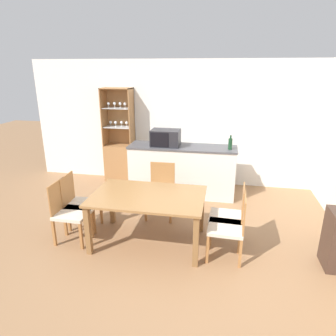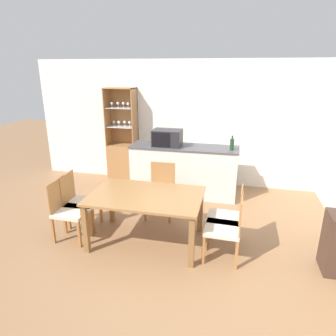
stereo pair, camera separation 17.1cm
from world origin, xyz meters
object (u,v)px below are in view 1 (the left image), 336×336
(dining_chair_side_right_near, at_px, (230,227))
(microwave, at_px, (165,138))
(dining_table, at_px, (148,201))
(wine_bottle, at_px, (230,144))
(dining_chair_side_left_far, at_px, (79,203))
(dining_chair_head_far, at_px, (161,191))
(dining_chair_side_right_far, at_px, (229,216))
(dining_chair_side_left_near, at_px, (70,212))
(display_cabinet, at_px, (120,155))

(dining_chair_side_right_near, xyz_separation_m, microwave, (-1.22, 1.92, 0.68))
(dining_table, xyz_separation_m, wine_bottle, (1.10, 1.73, 0.45))
(dining_table, height_order, dining_chair_side_right_near, dining_chair_side_right_near)
(dining_chair_side_left_far, distance_m, microwave, 2.03)
(dining_chair_side_left_far, height_order, wine_bottle, wine_bottle)
(dining_chair_head_far, distance_m, dining_chair_side_right_far, 1.31)
(dining_chair_side_right_far, bearing_deg, wine_bottle, 3.35)
(dining_chair_head_far, xyz_separation_m, dining_chair_side_right_far, (1.12, -0.69, 0.00))
(dining_chair_side_right_far, height_order, dining_chair_side_left_near, same)
(dining_chair_side_left_near, bearing_deg, dining_chair_side_left_far, -179.18)
(dining_chair_side_left_near, bearing_deg, dining_chair_head_far, 132.41)
(dining_chair_head_far, relative_size, wine_bottle, 3.37)
(dining_chair_side_right_far, relative_size, dining_chair_side_left_near, 1.00)
(dining_chair_head_far, relative_size, dining_chair_side_right_far, 1.00)
(dining_chair_head_far, bearing_deg, display_cabinet, -51.45)
(microwave, height_order, wine_bottle, microwave)
(dining_chair_side_right_far, bearing_deg, dining_chair_side_left_far, 92.66)
(dining_chair_side_left_far, bearing_deg, dining_chair_side_right_near, 79.22)
(display_cabinet, relative_size, dining_chair_side_left_near, 2.26)
(dining_chair_head_far, bearing_deg, dining_chair_side_right_near, 137.13)
(dining_table, height_order, dining_chair_side_right_far, dining_chair_side_right_far)
(dining_chair_head_far, height_order, microwave, microwave)
(dining_table, bearing_deg, dining_chair_side_left_near, -172.43)
(dining_chair_side_right_far, bearing_deg, dining_chair_head_far, 60.81)
(dining_chair_side_left_far, distance_m, wine_bottle, 2.79)
(dining_chair_side_right_near, bearing_deg, wine_bottle, 2.93)
(dining_chair_side_left_near, height_order, wine_bottle, wine_bottle)
(dining_chair_head_far, xyz_separation_m, dining_chair_side_left_near, (-1.11, -0.99, 0.00))
(dining_table, height_order, wine_bottle, wine_bottle)
(display_cabinet, bearing_deg, dining_chair_side_right_near, -46.41)
(dining_chair_side_right_near, height_order, dining_chair_side_right_far, same)
(dining_table, xyz_separation_m, dining_chair_side_left_far, (-1.12, 0.15, -0.19))
(dining_chair_head_far, relative_size, microwave, 1.65)
(dining_chair_head_far, relative_size, dining_chair_side_left_far, 1.00)
(display_cabinet, xyz_separation_m, dining_chair_head_far, (1.22, -1.47, -0.14))
(dining_table, relative_size, microwave, 2.88)
(display_cabinet, bearing_deg, dining_chair_side_left_near, -87.47)
(dining_table, xyz_separation_m, dining_chair_head_far, (-0.00, 0.84, -0.19))
(display_cabinet, height_order, wine_bottle, display_cabinet)
(microwave, bearing_deg, dining_chair_side_left_near, -117.77)
(dining_table, xyz_separation_m, dining_chair_side_left_near, (-1.12, -0.15, -0.19))
(dining_chair_side_right_far, bearing_deg, dining_chair_side_right_near, -177.35)
(display_cabinet, bearing_deg, dining_chair_side_right_far, -42.72)
(display_cabinet, bearing_deg, wine_bottle, -13.93)
(dining_chair_side_right_near, distance_m, microwave, 2.38)
(dining_table, bearing_deg, microwave, 93.44)
(dining_chair_side_left_near, relative_size, wine_bottle, 3.37)
(dining_chair_head_far, height_order, dining_chair_side_left_near, same)
(dining_table, relative_size, dining_chair_side_right_near, 1.75)
(wine_bottle, bearing_deg, dining_chair_side_left_near, -139.64)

